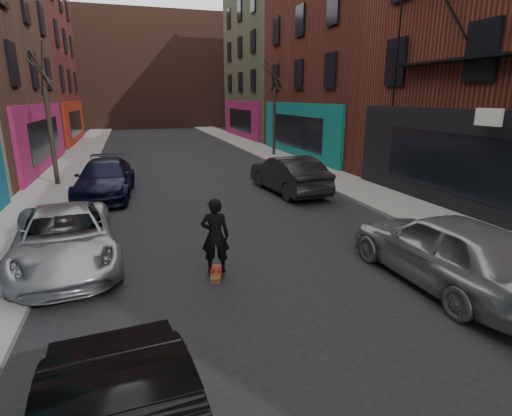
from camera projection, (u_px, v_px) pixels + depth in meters
sidewalk_left at (84, 151)px, 28.82m from camera, size 2.50×84.00×0.13m
sidewalk_right at (249, 145)px, 32.40m from camera, size 2.50×84.00×0.13m
buildings_right at (472, 9)px, 19.48m from camera, size 12.00×56.00×16.00m
building_far at (148, 72)px, 52.65m from camera, size 40.00×10.00×14.00m
tree_left_far at (48, 109)px, 16.90m from camera, size 2.00×2.00×6.50m
tree_right_far at (274, 102)px, 25.94m from camera, size 2.00×2.00×6.80m
parked_left_far at (65, 238)px, 9.36m from camera, size 2.80×5.07×1.34m
parked_left_end at (105, 179)px, 15.85m from camera, size 2.42×5.14×1.45m
parked_right_far at (446, 249)px, 8.35m from camera, size 1.98×4.69×1.58m
parked_right_end at (288, 174)px, 16.54m from camera, size 2.01×4.77×1.53m
skateboard at (216, 274)px, 8.93m from camera, size 0.41×0.83×0.10m
skateboarder at (215, 236)px, 8.69m from camera, size 0.70×0.55×1.69m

